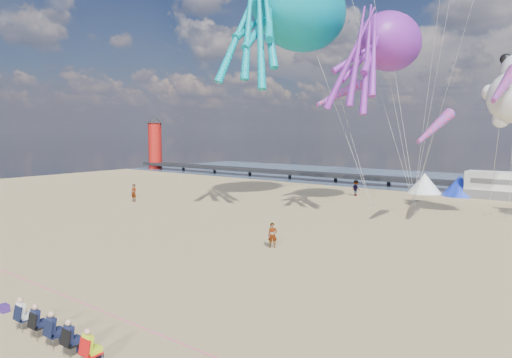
# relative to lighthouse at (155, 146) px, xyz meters

# --- Properties ---
(ground) EXTENTS (120.00, 120.00, 0.00)m
(ground) POSITION_rel_lighthouse_xyz_m (56.00, -44.00, -4.50)
(ground) COLOR tan
(ground) RESTS_ON ground
(water) EXTENTS (120.00, 120.00, 0.00)m
(water) POSITION_rel_lighthouse_xyz_m (56.00, 11.00, -4.48)
(water) COLOR #3C5674
(water) RESTS_ON ground
(pier) EXTENTS (60.00, 3.00, 0.50)m
(pier) POSITION_rel_lighthouse_xyz_m (28.00, 0.00, -3.50)
(pier) COLOR black
(pier) RESTS_ON ground
(lighthouse) EXTENTS (2.60, 2.60, 9.00)m
(lighthouse) POSITION_rel_lighthouse_xyz_m (0.00, 0.00, 0.00)
(lighthouse) COLOR #A5140F
(lighthouse) RESTS_ON ground
(motorhome_0) EXTENTS (6.60, 2.50, 3.00)m
(motorhome_0) POSITION_rel_lighthouse_xyz_m (62.00, -4.00, -3.00)
(motorhome_0) COLOR silver
(motorhome_0) RESTS_ON ground
(tent_white) EXTENTS (4.00, 4.00, 2.40)m
(tent_white) POSITION_rel_lighthouse_xyz_m (54.00, -4.00, -3.30)
(tent_white) COLOR white
(tent_white) RESTS_ON ground
(tent_blue) EXTENTS (4.00, 4.00, 2.40)m
(tent_blue) POSITION_rel_lighthouse_xyz_m (58.00, -4.00, -3.30)
(tent_blue) COLOR #1933CC
(tent_blue) RESTS_ON ground
(spectator_row) EXTENTS (6.10, 0.90, 1.30)m
(spectator_row) POSITION_rel_lighthouse_xyz_m (56.44, -51.78, -3.85)
(spectator_row) COLOR black
(spectator_row) RESTS_ON ground
(cooler_purple) EXTENTS (0.40, 0.30, 0.32)m
(cooler_purple) POSITION_rel_lighthouse_xyz_m (51.84, -51.49, -4.34)
(cooler_purple) COLOR navy
(cooler_purple) RESTS_ON ground
(rope_line) EXTENTS (34.00, 0.03, 0.03)m
(rope_line) POSITION_rel_lighthouse_xyz_m (56.00, -49.00, -4.48)
(rope_line) COLOR #F2338C
(rope_line) RESTS_ON ground
(standing_person) EXTENTS (0.70, 0.67, 1.62)m
(standing_person) POSITION_rel_lighthouse_xyz_m (54.57, -36.25, -3.69)
(standing_person) COLOR tan
(standing_person) RESTS_ON ground
(beachgoer_2) EXTENTS (1.09, 0.99, 1.82)m
(beachgoer_2) POSITION_rel_lighthouse_xyz_m (48.47, -11.14, -3.59)
(beachgoer_2) COLOR #7F6659
(beachgoer_2) RESTS_ON ground
(beachgoer_5) EXTENTS (1.79, 0.78, 1.87)m
(beachgoer_5) POSITION_rel_lighthouse_xyz_m (31.77, -29.57, -3.57)
(beachgoer_5) COLOR #7F6659
(beachgoer_5) RESTS_ON ground
(sandbag_a) EXTENTS (0.50, 0.35, 0.22)m
(sandbag_a) POSITION_rel_lighthouse_xyz_m (52.92, -17.11, -4.39)
(sandbag_a) COLOR gray
(sandbag_a) RESTS_ON ground
(sandbag_b) EXTENTS (0.50, 0.35, 0.22)m
(sandbag_b) POSITION_rel_lighthouse_xyz_m (57.69, -17.91, -4.39)
(sandbag_b) COLOR gray
(sandbag_b) RESTS_ON ground
(sandbag_c) EXTENTS (0.50, 0.35, 0.22)m
(sandbag_c) POSITION_rel_lighthouse_xyz_m (64.78, -15.51, -4.39)
(sandbag_c) COLOR gray
(sandbag_c) RESTS_ON ground
(sandbag_d) EXTENTS (0.50, 0.35, 0.22)m
(sandbag_d) POSITION_rel_lighthouse_xyz_m (63.18, -15.38, -4.39)
(sandbag_d) COLOR gray
(sandbag_d) RESTS_ON ground
(sandbag_e) EXTENTS (0.50, 0.35, 0.22)m
(sandbag_e) POSITION_rel_lighthouse_xyz_m (55.90, -13.47, -4.39)
(sandbag_e) COLOR gray
(sandbag_e) RESTS_ON ground
(kite_octopus_teal) EXTENTS (9.08, 13.64, 14.38)m
(kite_octopus_teal) POSITION_rel_lighthouse_xyz_m (47.01, -21.20, 14.50)
(kite_octopus_teal) COLOR #018E9D
(kite_octopus_purple) EXTENTS (6.64, 11.03, 11.77)m
(kite_octopus_purple) POSITION_rel_lighthouse_xyz_m (55.09, -18.95, 10.92)
(kite_octopus_purple) COLOR #772197
(windsock_left) EXTENTS (2.49, 6.86, 6.78)m
(windsock_left) POSITION_rel_lighthouse_xyz_m (49.77, -18.24, 6.58)
(windsock_left) COLOR red
(windsock_mid) EXTENTS (1.38, 6.05, 6.00)m
(windsock_mid) POSITION_rel_lighthouse_xyz_m (65.22, -23.43, 6.18)
(windsock_mid) COLOR red
(windsock_right) EXTENTS (2.03, 4.55, 4.47)m
(windsock_right) POSITION_rel_lighthouse_xyz_m (60.99, -24.80, 3.21)
(windsock_right) COLOR red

